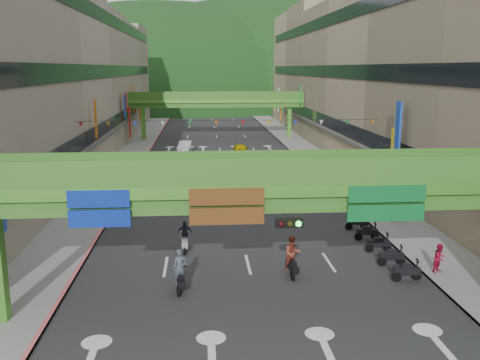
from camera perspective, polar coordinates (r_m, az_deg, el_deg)
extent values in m
cube|color=#28282B|center=(66.51, -2.04, 2.71)|extent=(18.00, 140.00, 0.02)
cube|color=gray|center=(66.99, -11.50, 2.61)|extent=(4.00, 140.00, 0.15)
cube|color=gray|center=(67.81, 7.29, 2.86)|extent=(4.00, 140.00, 0.15)
cube|color=#CC5959|center=(66.78, -9.88, 2.65)|extent=(0.20, 140.00, 0.18)
cube|color=gray|center=(67.45, 5.71, 2.86)|extent=(0.20, 140.00, 0.18)
cube|color=#9E937F|center=(67.67, -18.68, 10.34)|extent=(12.00, 95.00, 19.00)
cube|color=black|center=(66.75, -13.31, 6.06)|extent=(0.08, 90.25, 1.40)
cube|color=black|center=(66.44, -13.56, 11.22)|extent=(0.08, 90.25, 1.40)
cube|color=black|center=(66.68, -13.82, 16.37)|extent=(0.08, 90.25, 1.40)
cube|color=gray|center=(69.06, 14.14, 10.62)|extent=(12.00, 95.00, 19.00)
cube|color=black|center=(67.71, 9.01, 6.31)|extent=(0.08, 90.25, 1.40)
cube|color=black|center=(67.41, 9.18, 11.40)|extent=(0.08, 90.25, 1.40)
cube|color=black|center=(67.64, 9.36, 16.48)|extent=(0.08, 90.25, 1.40)
cube|color=#4C9E2D|center=(22.29, 2.29, -0.67)|extent=(28.00, 2.20, 0.50)
cube|color=#387223|center=(22.43, 2.27, -2.16)|extent=(28.00, 1.76, 0.70)
cube|color=#387223|center=(21.12, 2.62, 0.84)|extent=(28.00, 0.12, 1.10)
cube|color=#387223|center=(23.15, 2.01, 1.82)|extent=(28.00, 0.12, 1.10)
cube|color=navy|center=(21.62, -14.80, -3.10)|extent=(2.40, 0.12, 1.50)
cube|color=#593314|center=(21.27, -1.42, -2.94)|extent=(3.00, 0.12, 1.50)
cube|color=#0C5926|center=(22.53, 15.34, -2.53)|extent=(3.20, 0.12, 1.50)
cube|color=black|center=(21.56, 5.28, -4.58)|extent=(1.10, 0.28, 0.35)
cube|color=#4C9E2D|center=(80.80, -2.50, 8.43)|extent=(28.00, 2.20, 0.50)
cube|color=#387223|center=(80.84, -2.49, 8.00)|extent=(28.00, 1.76, 0.70)
cube|color=#4C9E2D|center=(81.48, -10.27, 5.92)|extent=(0.60, 0.60, 4.80)
cube|color=#4C9E2D|center=(82.15, 5.26, 6.10)|extent=(0.60, 0.60, 4.80)
cube|color=#387223|center=(79.72, -2.48, 8.96)|extent=(28.00, 0.12, 1.10)
cube|color=#387223|center=(81.79, -2.52, 9.03)|extent=(28.00, 0.12, 1.10)
ellipsoid|color=#1C4419|center=(176.38, -8.39, 8.31)|extent=(168.00, 140.00, 112.00)
ellipsoid|color=#1C4419|center=(197.82, 3.79, 8.78)|extent=(208.00, 176.00, 128.00)
cylinder|color=black|center=(45.89, -1.12, 6.39)|extent=(26.00, 0.03, 0.03)
cone|color=red|center=(46.93, -16.62, 5.71)|extent=(0.36, 0.36, 0.40)
cone|color=gold|center=(46.50, -13.87, 5.81)|extent=(0.36, 0.36, 0.40)
cone|color=#193FB2|center=(46.17, -11.07, 5.89)|extent=(0.36, 0.36, 0.40)
cone|color=silver|center=(45.96, -8.24, 5.96)|extent=(0.36, 0.36, 0.40)
cone|color=#198C33|center=(45.86, -5.40, 6.02)|extent=(0.36, 0.36, 0.40)
cone|color=orange|center=(45.87, -2.54, 6.06)|extent=(0.36, 0.36, 0.40)
cone|color=red|center=(45.99, 0.31, 6.09)|extent=(0.36, 0.36, 0.40)
cone|color=gold|center=(46.23, 3.13, 6.10)|extent=(0.36, 0.36, 0.40)
cone|color=#193FB2|center=(46.57, 5.92, 6.10)|extent=(0.36, 0.36, 0.40)
cone|color=silver|center=(47.03, 8.66, 6.08)|extent=(0.36, 0.36, 0.40)
cone|color=#198C33|center=(47.58, 11.35, 6.05)|extent=(0.36, 0.36, 0.40)
cone|color=orange|center=(48.24, 13.96, 6.01)|extent=(0.36, 0.36, 0.40)
cube|color=black|center=(26.29, -6.38, -10.65)|extent=(0.55, 1.34, 0.35)
cube|color=black|center=(26.19, -6.40, -10.15)|extent=(0.38, 0.59, 0.18)
cube|color=black|center=(26.60, -6.18, -9.21)|extent=(0.55, 0.15, 0.06)
cylinder|color=black|center=(26.90, -6.14, -10.80)|extent=(0.18, 0.51, 0.50)
cylinder|color=black|center=(25.91, -6.61, -11.73)|extent=(0.18, 0.51, 0.50)
imported|color=#3E4553|center=(26.03, -6.42, -9.24)|extent=(0.71, 0.53, 1.79)
cube|color=black|center=(28.03, 5.60, -9.17)|extent=(0.53, 1.34, 0.35)
cube|color=black|center=(27.94, 5.61, -8.69)|extent=(0.38, 0.59, 0.18)
cube|color=black|center=(28.37, 5.59, -7.83)|extent=(0.55, 0.14, 0.06)
cylinder|color=black|center=(28.65, 5.56, -9.34)|extent=(0.17, 0.51, 0.50)
cylinder|color=black|center=(27.63, 5.62, -10.16)|extent=(0.17, 0.51, 0.50)
imported|color=maroon|center=(27.78, 5.63, -7.79)|extent=(0.98, 0.81, 1.83)
cube|color=#9899A2|center=(31.70, -5.91, -6.65)|extent=(0.38, 1.31, 0.35)
cube|color=#9899A2|center=(31.62, -5.92, -6.22)|extent=(0.31, 0.56, 0.18)
cube|color=#9899A2|center=(32.07, -5.88, -5.49)|extent=(0.55, 0.07, 0.06)
cylinder|color=black|center=(32.31, -5.85, -6.85)|extent=(0.11, 0.50, 0.50)
cylinder|color=black|center=(31.28, -5.95, -7.49)|extent=(0.11, 0.50, 0.50)
imported|color=#202530|center=(31.52, -5.93, -5.68)|extent=(0.90, 0.39, 1.52)
cube|color=maroon|center=(48.44, -4.43, -0.12)|extent=(0.45, 1.32, 0.35)
cube|color=maroon|center=(48.39, -4.44, 0.17)|extent=(0.34, 0.57, 0.18)
cube|color=maroon|center=(48.88, -4.39, 0.59)|extent=(0.55, 0.10, 0.06)
cylinder|color=black|center=(49.04, -4.38, -0.33)|extent=(0.14, 0.51, 0.50)
cylinder|color=black|center=(47.97, -4.48, -0.61)|extent=(0.14, 0.51, 0.50)
imported|color=#43434A|center=(48.32, -4.44, 0.62)|extent=(0.85, 0.59, 1.67)
cube|color=black|center=(28.62, 17.37, -9.22)|extent=(1.34, 0.52, 0.35)
cube|color=black|center=(28.53, 17.41, -8.75)|extent=(0.59, 0.37, 0.18)
cube|color=black|center=(28.71, 18.40, -8.16)|extent=(0.13, 0.55, 0.06)
cylinder|color=black|center=(28.99, 18.30, -9.65)|extent=(0.51, 0.17, 0.50)
cylinder|color=black|center=(28.47, 16.36, -9.92)|extent=(0.51, 0.17, 0.50)
cube|color=black|center=(30.54, 15.87, -7.78)|extent=(1.34, 0.52, 0.35)
cube|color=black|center=(30.46, 15.89, -7.34)|extent=(0.59, 0.37, 0.18)
cube|color=black|center=(30.64, 16.84, -6.79)|extent=(0.13, 0.55, 0.06)
cylinder|color=black|center=(30.89, 16.75, -8.20)|extent=(0.51, 0.17, 0.50)
cylinder|color=black|center=(30.40, 14.91, -8.42)|extent=(0.51, 0.17, 0.50)
cube|color=black|center=(32.50, 14.55, -6.51)|extent=(1.34, 0.52, 0.35)
cube|color=black|center=(32.42, 14.57, -6.09)|extent=(0.59, 0.37, 0.18)
cube|color=black|center=(32.59, 15.46, -5.59)|extent=(0.13, 0.55, 0.06)
cylinder|color=black|center=(32.84, 15.38, -6.92)|extent=(0.51, 0.17, 0.50)
cylinder|color=black|center=(32.36, 13.64, -7.10)|extent=(0.51, 0.17, 0.50)
cube|color=black|center=(34.49, 13.38, -5.38)|extent=(1.34, 0.52, 0.35)
cube|color=black|center=(34.41, 13.40, -4.98)|extent=(0.59, 0.37, 0.18)
cube|color=black|center=(34.58, 14.25, -4.51)|extent=(0.13, 0.55, 0.06)
cylinder|color=black|center=(34.81, 14.18, -5.78)|extent=(0.51, 0.17, 0.50)
cylinder|color=black|center=(34.35, 12.52, -5.93)|extent=(0.51, 0.17, 0.50)
cube|color=black|center=(36.50, 12.35, -4.37)|extent=(1.34, 0.52, 0.35)
cube|color=black|center=(36.43, 12.37, -3.99)|extent=(0.59, 0.37, 0.18)
cube|color=black|center=(36.59, 13.17, -3.56)|extent=(0.13, 0.55, 0.06)
cylinder|color=black|center=(36.81, 13.11, -4.76)|extent=(0.51, 0.17, 0.50)
cylinder|color=black|center=(36.36, 11.54, -4.89)|extent=(0.51, 0.17, 0.50)
imported|color=silver|center=(68.37, -5.83, 3.53)|extent=(2.12, 4.67, 1.49)
imported|color=#C0A501|center=(65.40, 0.06, 3.22)|extent=(1.90, 4.45, 1.50)
imported|color=#A40E2D|center=(29.92, 20.51, -8.09)|extent=(0.93, 0.87, 1.51)
imported|color=black|center=(57.64, 10.59, 1.92)|extent=(1.04, 0.71, 1.64)
imported|color=#334665|center=(38.61, 15.94, -3.21)|extent=(0.88, 0.67, 1.68)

